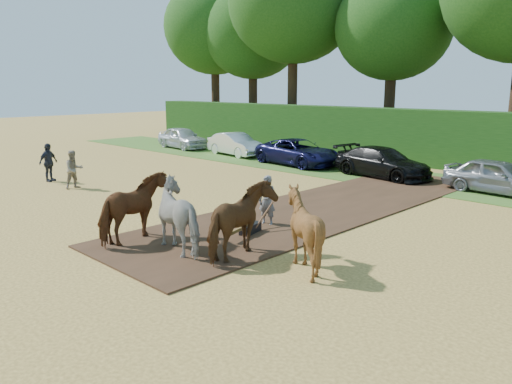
{
  "coord_description": "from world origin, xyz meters",
  "views": [
    {
      "loc": [
        11.8,
        -7.11,
        4.26
      ],
      "look_at": [
        2.47,
        2.44,
        1.4
      ],
      "focal_mm": 35.0,
      "sensor_mm": 36.0,
      "label": 1
    }
  ],
  "objects_px": {
    "spectator_near": "(74,169)",
    "plough_team": "(215,218)",
    "spectator_far": "(48,163)",
    "parked_cars": "(393,163)"
  },
  "relations": [
    {
      "from": "parked_cars",
      "to": "spectator_far",
      "type": "bearing_deg",
      "value": -132.07
    },
    {
      "from": "spectator_far",
      "to": "parked_cars",
      "type": "height_order",
      "value": "spectator_far"
    },
    {
      "from": "spectator_near",
      "to": "parked_cars",
      "type": "distance_m",
      "value": 14.31
    },
    {
      "from": "spectator_far",
      "to": "plough_team",
      "type": "relative_size",
      "value": 0.27
    },
    {
      "from": "spectator_near",
      "to": "plough_team",
      "type": "distance_m",
      "value": 10.64
    },
    {
      "from": "spectator_far",
      "to": "plough_team",
      "type": "distance_m",
      "value": 12.9
    },
    {
      "from": "spectator_near",
      "to": "parked_cars",
      "type": "relative_size",
      "value": 0.04
    },
    {
      "from": "plough_team",
      "to": "spectator_far",
      "type": "bearing_deg",
      "value": 174.37
    },
    {
      "from": "spectator_far",
      "to": "parked_cars",
      "type": "bearing_deg",
      "value": -63.81
    },
    {
      "from": "spectator_near",
      "to": "spectator_far",
      "type": "relative_size",
      "value": 0.93
    }
  ]
}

